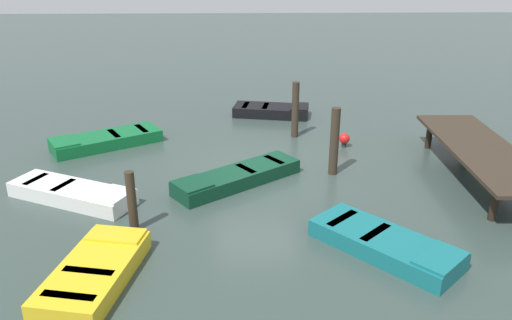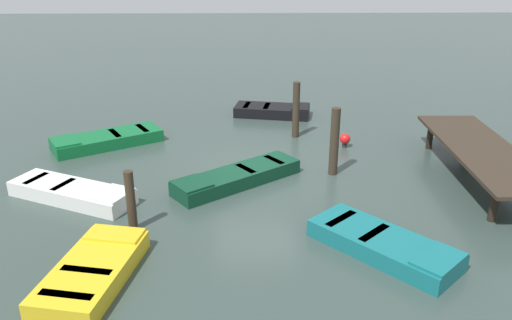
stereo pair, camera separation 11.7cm
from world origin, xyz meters
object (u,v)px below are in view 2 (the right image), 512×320
at_px(dock_segment, 483,152).
at_px(mooring_piling_mid_left, 296,110).
at_px(rowboat_green, 107,140).
at_px(mooring_piling_center, 334,142).
at_px(rowboat_yellow, 93,271).
at_px(rowboat_teal, 384,244).
at_px(rowboat_white, 73,192).
at_px(rowboat_dark_green, 236,177).
at_px(mooring_piling_near_right, 131,201).
at_px(rowboat_black, 273,110).
at_px(marker_buoy, 345,139).

height_order(dock_segment, mooring_piling_mid_left, mooring_piling_mid_left).
height_order(rowboat_green, mooring_piling_center, mooring_piling_center).
xyz_separation_m(rowboat_yellow, mooring_piling_center, (-5.21, 5.67, 0.80)).
distance_m(dock_segment, rowboat_teal, 5.40).
distance_m(rowboat_yellow, mooring_piling_center, 7.74).
bearing_deg(rowboat_yellow, rowboat_white, 33.47).
height_order(rowboat_yellow, mooring_piling_mid_left, mooring_piling_mid_left).
xyz_separation_m(dock_segment, rowboat_teal, (3.87, -3.72, -0.63)).
relative_size(rowboat_dark_green, rowboat_teal, 1.13).
relative_size(rowboat_teal, rowboat_white, 0.90).
bearing_deg(mooring_piling_near_right, rowboat_black, 157.18).
bearing_deg(rowboat_dark_green, rowboat_white, -25.07).
bearing_deg(mooring_piling_center, rowboat_teal, 5.93).
bearing_deg(mooring_piling_near_right, rowboat_green, -160.53).
distance_m(rowboat_white, mooring_piling_center, 7.39).
bearing_deg(dock_segment, rowboat_yellow, -63.36).
height_order(rowboat_white, mooring_piling_center, mooring_piling_center).
xyz_separation_m(dock_segment, mooring_piling_mid_left, (-3.74, -4.98, 0.14)).
bearing_deg(rowboat_yellow, rowboat_teal, -70.84).
bearing_deg(rowboat_green, rowboat_dark_green, 113.60).
relative_size(rowboat_yellow, mooring_piling_near_right, 2.03).
xyz_separation_m(rowboat_dark_green, rowboat_black, (-6.42, 1.34, 0.00)).
relative_size(rowboat_black, rowboat_teal, 0.94).
distance_m(rowboat_yellow, rowboat_white, 3.95).
relative_size(rowboat_black, mooring_piling_center, 1.52).
bearing_deg(mooring_piling_near_right, dock_segment, 106.12).
distance_m(rowboat_teal, marker_buoy, 6.55).
xyz_separation_m(mooring_piling_center, mooring_piling_near_right, (3.18, -5.26, -0.26)).
xyz_separation_m(rowboat_green, mooring_piling_mid_left, (-0.76, 6.46, 0.77)).
distance_m(dock_segment, rowboat_yellow, 10.94).
distance_m(rowboat_dark_green, rowboat_teal, 4.93).
bearing_deg(rowboat_green, rowboat_white, 60.60).
height_order(rowboat_green, mooring_piling_mid_left, mooring_piling_mid_left).
xyz_separation_m(rowboat_dark_green, rowboat_white, (0.91, -4.34, 0.00)).
bearing_deg(mooring_piling_mid_left, rowboat_green, -83.25).
bearing_deg(rowboat_green, mooring_piling_mid_left, 155.95).
bearing_deg(mooring_piling_center, rowboat_white, -77.75).
bearing_deg(marker_buoy, dock_segment, 52.00).
height_order(rowboat_teal, marker_buoy, marker_buoy).
relative_size(mooring_piling_mid_left, mooring_piling_near_right, 1.30).
bearing_deg(rowboat_green, mooring_piling_center, 130.09).
relative_size(dock_segment, rowboat_dark_green, 1.68).
bearing_deg(rowboat_dark_green, rowboat_green, -72.45).
relative_size(rowboat_green, rowboat_teal, 1.13).
bearing_deg(mooring_piling_mid_left, mooring_piling_center, 13.92).
distance_m(dock_segment, rowboat_green, 11.84).
relative_size(rowboat_white, mooring_piling_mid_left, 1.83).
bearing_deg(rowboat_black, mooring_piling_center, -64.81).
relative_size(mooring_piling_center, mooring_piling_near_right, 1.34).
bearing_deg(mooring_piling_near_right, rowboat_white, -130.24).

